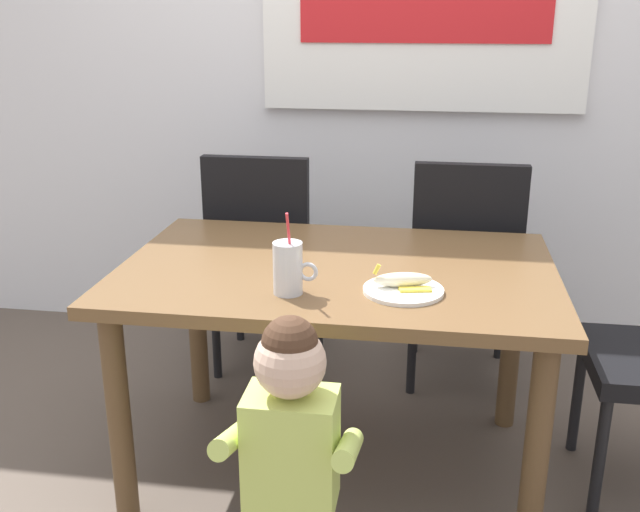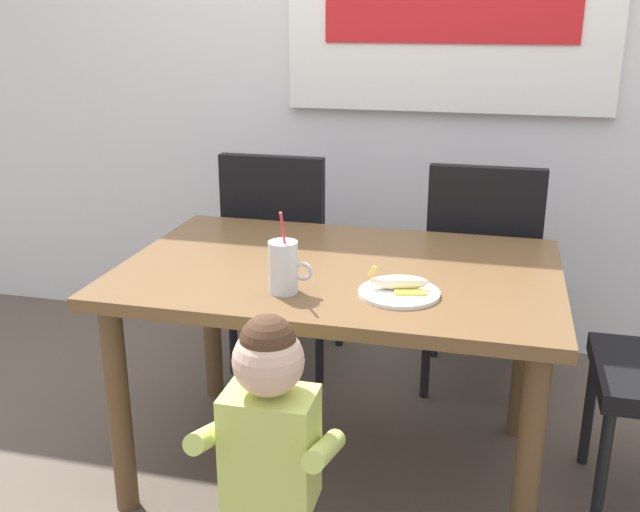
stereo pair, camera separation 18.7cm
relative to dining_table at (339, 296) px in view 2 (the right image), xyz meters
name	(u,v)px [view 2 (the right image)]	position (x,y,z in m)	size (l,w,h in m)	color
ground_plane	(338,466)	(0.00, 0.00, -0.63)	(24.00, 24.00, 0.00)	brown
back_wall	(401,21)	(0.00, 1.18, 0.82)	(6.40, 0.17, 2.90)	silver
dining_table	(339,296)	(0.00, 0.00, 0.00)	(1.36, 0.90, 0.73)	brown
dining_chair_left	(282,250)	(-0.40, 0.67, -0.09)	(0.44, 0.45, 0.96)	black
dining_chair_right	(482,266)	(0.43, 0.66, -0.09)	(0.44, 0.45, 0.96)	black
toddler_standing	(270,436)	(-0.02, -0.66, -0.11)	(0.33, 0.24, 0.84)	#3F4760
milk_cup	(284,270)	(-0.11, -0.25, 0.17)	(0.13, 0.09, 0.25)	silver
snack_plate	(399,293)	(0.22, -0.20, 0.11)	(0.23, 0.23, 0.01)	white
peeled_banana	(400,283)	(0.21, -0.18, 0.13)	(0.18, 0.12, 0.07)	#F4EAC6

